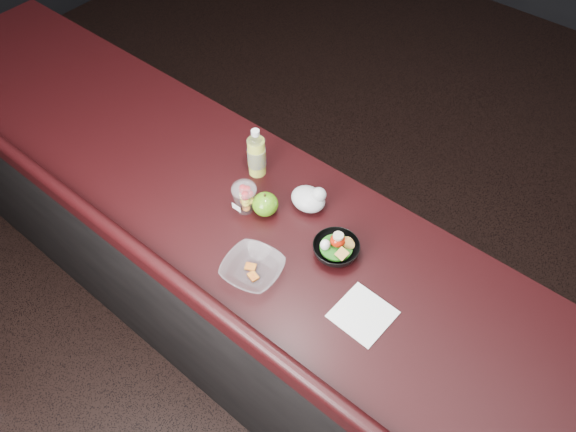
% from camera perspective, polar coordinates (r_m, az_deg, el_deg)
% --- Properties ---
extents(ground, '(8.00, 8.00, 0.00)m').
position_cam_1_polar(ground, '(2.63, -3.29, -20.82)').
color(ground, black).
rests_on(ground, ground).
extents(room_shell, '(8.00, 8.00, 8.00)m').
position_cam_1_polar(room_shell, '(1.09, -7.64, 12.86)').
color(room_shell, black).
rests_on(room_shell, ground).
extents(counter, '(4.06, 0.71, 1.02)m').
position_cam_1_polar(counter, '(2.25, 1.28, -10.97)').
color(counter, black).
rests_on(counter, ground).
extents(lemonade_bottle, '(0.07, 0.07, 0.20)m').
position_cam_1_polar(lemonade_bottle, '(1.99, -3.21, 6.16)').
color(lemonade_bottle, '#E0E93C').
rests_on(lemonade_bottle, counter).
extents(fruit_cup, '(0.09, 0.09, 0.12)m').
position_cam_1_polar(fruit_cup, '(1.89, -4.44, 2.00)').
color(fruit_cup, white).
rests_on(fruit_cup, counter).
extents(green_apple, '(0.09, 0.09, 0.09)m').
position_cam_1_polar(green_apple, '(1.89, -2.33, 1.20)').
color(green_apple, '#31760D').
rests_on(green_apple, counter).
extents(plastic_bag, '(0.12, 0.10, 0.09)m').
position_cam_1_polar(plastic_bag, '(1.91, 2.20, 1.79)').
color(plastic_bag, silver).
rests_on(plastic_bag, counter).
extents(snack_bowl, '(0.17, 0.17, 0.08)m').
position_cam_1_polar(snack_bowl, '(1.79, 4.88, -3.29)').
color(snack_bowl, black).
rests_on(snack_bowl, counter).
extents(takeout_bowl, '(0.21, 0.21, 0.05)m').
position_cam_1_polar(takeout_bowl, '(1.75, -3.62, -5.40)').
color(takeout_bowl, silver).
rests_on(takeout_bowl, counter).
extents(paper_napkin, '(0.17, 0.17, 0.00)m').
position_cam_1_polar(paper_napkin, '(1.70, 7.61, -9.87)').
color(paper_napkin, white).
rests_on(paper_napkin, counter).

